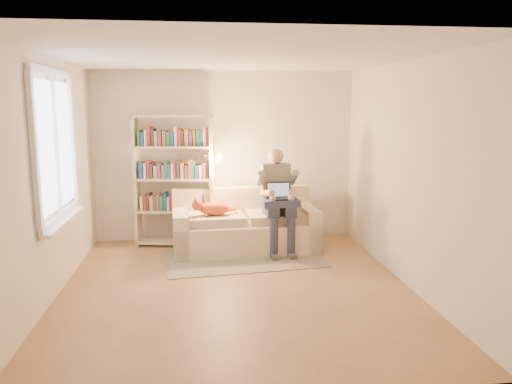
{
  "coord_description": "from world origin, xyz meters",
  "views": [
    {
      "loc": [
        -0.41,
        -5.5,
        2.09
      ],
      "look_at": [
        0.35,
        1.0,
        0.95
      ],
      "focal_mm": 35.0,
      "sensor_mm": 36.0,
      "label": 1
    }
  ],
  "objects": [
    {
      "name": "bookshelf",
      "position": [
        -0.76,
        1.9,
        1.08
      ],
      "size": [
        1.29,
        0.54,
        1.96
      ],
      "rotation": [
        0.0,
        0.0,
        -0.14
      ],
      "color": "beige",
      "rests_on": "floor"
    },
    {
      "name": "laptop",
      "position": [
        0.72,
        1.29,
        0.85
      ],
      "size": [
        0.35,
        0.32,
        0.28
      ],
      "rotation": [
        0.0,
        0.0,
        0.06
      ],
      "color": "black",
      "rests_on": "blanket"
    },
    {
      "name": "wall_back",
      "position": [
        0.0,
        2.25,
        1.3
      ],
      "size": [
        4.0,
        0.02,
        2.6
      ],
      "primitive_type": "cube",
      "color": "silver",
      "rests_on": "floor"
    },
    {
      "name": "wall_left",
      "position": [
        -2.0,
        0.0,
        1.3
      ],
      "size": [
        0.02,
        4.5,
        2.6
      ],
      "primitive_type": "cube",
      "color": "silver",
      "rests_on": "floor"
    },
    {
      "name": "ceiling",
      "position": [
        0.0,
        0.0,
        2.6
      ],
      "size": [
        4.0,
        4.5,
        0.02
      ],
      "primitive_type": "cube",
      "color": "white",
      "rests_on": "wall_back"
    },
    {
      "name": "blanket",
      "position": [
        0.72,
        1.27,
        0.75
      ],
      "size": [
        0.54,
        0.45,
        0.09
      ],
      "primitive_type": "cube",
      "rotation": [
        0.0,
        0.0,
        0.06
      ],
      "color": "#2A334A",
      "rests_on": "person"
    },
    {
      "name": "wall_right",
      "position": [
        2.0,
        0.0,
        1.3
      ],
      "size": [
        0.02,
        4.5,
        2.6
      ],
      "primitive_type": "cube",
      "color": "silver",
      "rests_on": "floor"
    },
    {
      "name": "window",
      "position": [
        -1.95,
        0.2,
        1.38
      ],
      "size": [
        0.12,
        1.52,
        1.69
      ],
      "color": "white",
      "rests_on": "wall_left"
    },
    {
      "name": "rug",
      "position": [
        0.18,
        1.09,
        0.01
      ],
      "size": [
        2.27,
        1.5,
        0.01
      ],
      "primitive_type": "cube",
      "rotation": [
        0.0,
        0.0,
        0.11
      ],
      "color": "gray",
      "rests_on": "floor"
    },
    {
      "name": "person",
      "position": [
        0.71,
        1.42,
        0.83
      ],
      "size": [
        0.44,
        0.68,
        1.48
      ],
      "rotation": [
        0.0,
        0.0,
        0.06
      ],
      "color": "gray",
      "rests_on": "sofa"
    },
    {
      "name": "sofa",
      "position": [
        0.25,
        1.54,
        0.32
      ],
      "size": [
        2.12,
        1.05,
        0.88
      ],
      "rotation": [
        0.0,
        0.0,
        0.06
      ],
      "color": "beige",
      "rests_on": "floor"
    },
    {
      "name": "floor",
      "position": [
        0.0,
        0.0,
        0.0
      ],
      "size": [
        4.5,
        4.5,
        0.0
      ],
      "primitive_type": "plane",
      "color": "olive",
      "rests_on": "ground"
    },
    {
      "name": "wall_front",
      "position": [
        0.0,
        -2.25,
        1.3
      ],
      "size": [
        4.0,
        0.02,
        2.6
      ],
      "primitive_type": "cube",
      "color": "silver",
      "rests_on": "floor"
    },
    {
      "name": "cat",
      "position": [
        -0.24,
        1.38,
        0.66
      ],
      "size": [
        0.64,
        0.25,
        0.23
      ],
      "rotation": [
        0.0,
        0.0,
        0.06
      ],
      "color": "orange",
      "rests_on": "sofa"
    }
  ]
}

